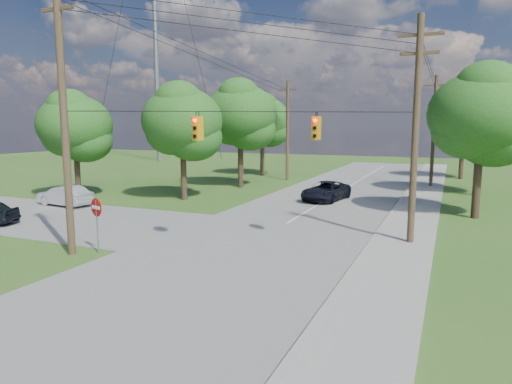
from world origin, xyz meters
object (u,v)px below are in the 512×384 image
at_px(pole_north_e, 434,130).
at_px(car_cross_silver, 65,196).
at_px(pole_north_w, 287,130).
at_px(car_main_north, 326,191).
at_px(do_not_enter_sign, 97,213).
at_px(pole_sw, 64,110).
at_px(pole_ne, 416,128).

xyz_separation_m(pole_north_e, car_cross_silver, (-23.04, -20.70, -4.39)).
height_order(pole_north_e, pole_north_w, same).
bearing_deg(pole_north_w, car_main_north, -57.98).
bearing_deg(car_main_north, do_not_enter_sign, -98.78).
height_order(car_main_north, do_not_enter_sign, do_not_enter_sign).
height_order(pole_sw, pole_north_w, pole_sw).
xyz_separation_m(pole_sw, car_cross_silver, (-9.54, 8.90, -5.49)).
relative_size(pole_north_w, do_not_enter_sign, 4.06).
bearing_deg(pole_ne, do_not_enter_sign, -150.87).
distance_m(pole_ne, pole_north_e, 22.00).
distance_m(pole_north_e, car_main_north, 13.87).
bearing_deg(pole_ne, pole_sw, -150.62).
bearing_deg(car_cross_silver, car_main_north, 127.13).
xyz_separation_m(pole_sw, pole_ne, (13.50, 7.60, -0.76)).
bearing_deg(car_cross_silver, pole_sw, 53.66).
xyz_separation_m(pole_sw, do_not_enter_sign, (0.94, 0.60, -4.44)).
bearing_deg(pole_ne, pole_north_e, 90.00).
relative_size(car_cross_silver, car_main_north, 0.85).
bearing_deg(pole_north_e, pole_ne, -90.00).
bearing_deg(car_main_north, pole_sw, -100.86).
bearing_deg(pole_north_e, pole_north_w, 180.00).
relative_size(pole_ne, do_not_enter_sign, 4.26).
bearing_deg(car_main_north, pole_north_w, 130.92).
distance_m(pole_north_w, do_not_enter_sign, 29.22).
distance_m(pole_sw, pole_north_w, 29.62).
distance_m(pole_north_e, do_not_enter_sign, 31.78).
distance_m(pole_north_e, pole_north_w, 13.90).
relative_size(pole_sw, pole_north_e, 1.20).
xyz_separation_m(pole_ne, car_cross_silver, (-23.04, 1.30, -4.73)).
xyz_separation_m(pole_ne, pole_north_w, (-13.90, 22.00, -0.34)).
relative_size(pole_north_e, car_main_north, 1.98).
height_order(pole_sw, car_cross_silver, pole_sw).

